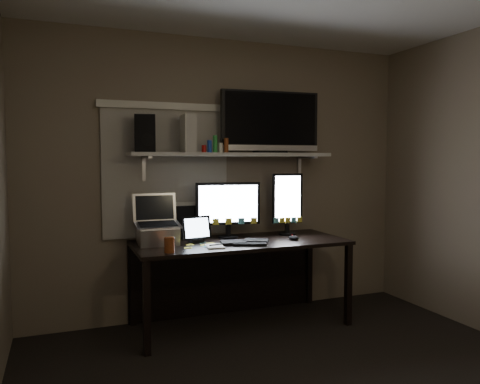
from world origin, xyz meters
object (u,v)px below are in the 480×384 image
monitor_portrait (287,204)px  desk (235,259)px  tv (270,122)px  laptop (158,220)px  game_console (187,134)px  mouse (294,238)px  monitor_landscape (228,210)px  cup (169,245)px  keyboard (245,242)px  speaker (145,134)px  tablet (196,229)px

monitor_portrait → desk: bearing=-170.9°
desk → tv: size_ratio=1.96×
monitor_portrait → tv: (-0.16, 0.04, 0.74)m
laptop → game_console: bearing=18.5°
monitor_portrait → game_console: 1.12m
mouse → laptop: 1.16m
desk → laptop: size_ratio=4.47×
monitor_landscape → mouse: monitor_landscape is taller
desk → game_console: game_console is taller
cup → keyboard: bearing=12.5°
keyboard → speaker: 1.21m
monitor_portrait → speaker: bearing=-177.1°
cup → tablet: bearing=47.1°
tablet → laptop: size_ratio=0.63×
monitor_portrait → speaker: size_ratio=1.88×
cup → tv: bearing=24.0°
monitor_portrait → tablet: 0.91m
cup → speaker: speaker is taller
monitor_landscape → game_console: game_console is taller
desk → keyboard: keyboard is taller
monitor_landscape → speaker: size_ratio=1.88×
monitor_portrait → game_console: size_ratio=1.81×
monitor_landscape → keyboard: 0.39m
game_console → desk: bearing=-2.7°
desk → mouse: (0.44, -0.25, 0.20)m
desk → laptop: laptop is taller
monitor_portrait → game_console: bearing=-175.3°
laptop → speaker: size_ratio=1.32×
desk → tablet: bearing=-169.9°
desk → monitor_portrait: bearing=3.0°
keyboard → speaker: speaker is taller
tv → game_console: (-0.78, -0.02, -0.12)m
tablet → speaker: 0.89m
monitor_landscape → mouse: size_ratio=5.47×
desk → monitor_landscape: size_ratio=3.14×
monitor_landscape → cup: (-0.63, -0.45, -0.19)m
keyboard → cup: bearing=-148.1°
keyboard → cup: cup is taller
game_console → laptop: bearing=-158.5°
monitor_portrait → monitor_landscape: bearing=-177.3°
laptop → game_console: game_console is taller
tablet → desk: bearing=0.2°
monitor_landscape → monitor_portrait: bearing=4.4°
mouse → speaker: speaker is taller
cup → monitor_portrait: bearing=19.3°
keyboard → tv: bearing=59.7°
speaker → keyboard: bearing=-13.7°
mouse → speaker: 1.53m
game_console → speaker: 0.35m
tablet → game_console: (-0.04, 0.12, 0.80)m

